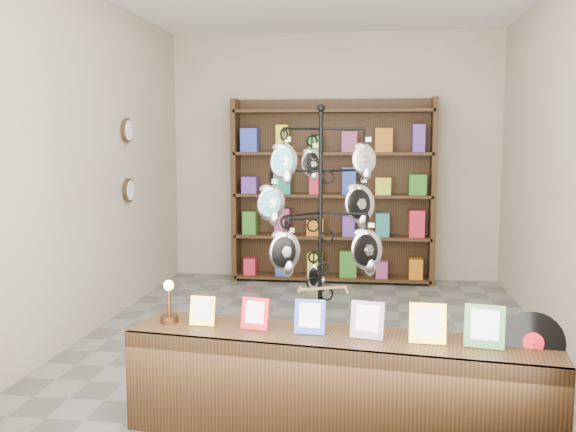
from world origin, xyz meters
name	(u,v)px	position (x,y,z in m)	size (l,w,h in m)	color
ground	(316,337)	(0.00, 0.00, 0.00)	(5.00, 5.00, 0.00)	slate
room_envelope	(317,122)	(0.00, 0.00, 1.85)	(5.00, 5.00, 5.00)	#B3A990
display_tree	(320,213)	(0.07, -0.51, 1.14)	(1.05, 1.05, 1.97)	black
front_shelf	(338,386)	(0.28, -1.88, 0.30)	(2.46, 0.82, 0.85)	black
back_shelving	(333,197)	(0.00, 2.30, 1.03)	(2.42, 0.36, 2.20)	black
wall_clocks	(128,160)	(-1.97, 0.80, 1.50)	(0.03, 0.24, 0.84)	black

